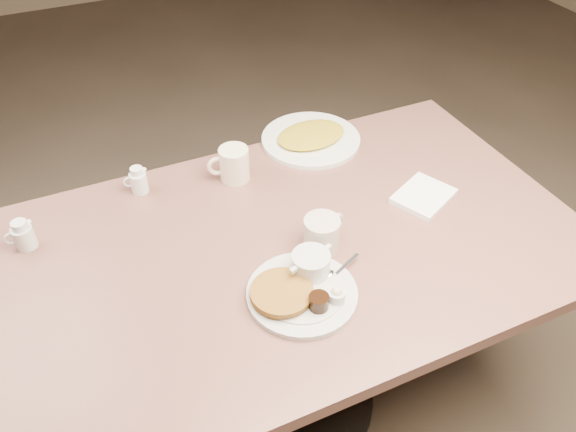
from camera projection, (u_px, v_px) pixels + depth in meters
name	position (u px, v px, depth m)	size (l,w,h in m)	color
diner_table	(291.00, 286.00, 1.56)	(1.50, 0.90, 0.75)	#84564C
main_plate	(301.00, 286.00, 1.30)	(0.34, 0.32, 0.07)	beige
coffee_mug_near	(322.00, 233.00, 1.40)	(0.14, 0.12, 0.09)	beige
napkin	(423.00, 196.00, 1.57)	(0.20, 0.18, 0.02)	white
coffee_mug_far	(233.00, 164.00, 1.62)	(0.13, 0.10, 0.10)	white
creamer_left	(23.00, 235.00, 1.41)	(0.08, 0.07, 0.08)	silver
creamer_right	(138.00, 181.00, 1.58)	(0.07, 0.06, 0.08)	white
hash_plate	(311.00, 138.00, 1.78)	(0.35, 0.35, 0.04)	white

